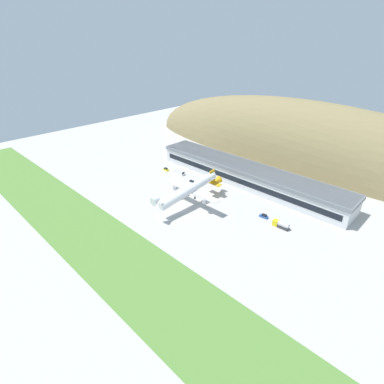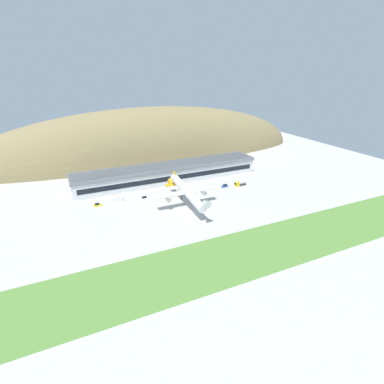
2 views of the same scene
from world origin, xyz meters
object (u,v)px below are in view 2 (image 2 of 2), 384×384
cargo_airplane (186,191)px  service_car_2 (145,198)px  service_car_0 (225,186)px  traffic_cone_0 (140,208)px  box_truck (116,199)px  fuel_truck (240,183)px  traffic_cone_1 (157,208)px  terminal_building (168,172)px  service_car_1 (98,205)px

cargo_airplane → service_car_2: cargo_airplane is taller
service_car_0 → traffic_cone_0: bearing=-172.8°
cargo_airplane → traffic_cone_0: 25.51m
box_truck → traffic_cone_0: 16.02m
service_car_2 → fuel_truck: bearing=-4.5°
service_car_0 → box_truck: size_ratio=0.60×
box_truck → traffic_cone_1: size_ratio=11.63×
terminal_building → service_car_2: (-22.23, -21.58, -5.25)m
service_car_2 → traffic_cone_0: bearing=-120.1°
service_car_2 → cargo_airplane: bearing=-47.4°
terminal_building → box_truck: size_ratio=17.35×
cargo_airplane → service_car_1: bearing=153.9°
service_car_0 → service_car_1: bearing=176.4°
cargo_airplane → service_car_0: cargo_airplane is taller
cargo_airplane → box_truck: 38.98m
service_car_1 → service_car_0: bearing=-3.6°
cargo_airplane → service_car_1: 46.98m
service_car_0 → service_car_1: service_car_0 is taller
service_car_1 → traffic_cone_1: service_car_1 is taller
fuel_truck → service_car_0: bearing=168.9°
terminal_building → traffic_cone_0: size_ratio=201.80×
traffic_cone_0 → traffic_cone_1: 8.87m
service_car_1 → traffic_cone_1: bearing=-31.2°
terminal_building → traffic_cone_1: size_ratio=201.80×
service_car_2 → traffic_cone_0: (-5.56, -9.62, -0.41)m
cargo_airplane → box_truck: size_ratio=6.76×
service_car_2 → service_car_0: bearing=-3.1°
service_car_2 → traffic_cone_1: (2.04, -14.19, -0.41)m
terminal_building → service_car_1: 51.12m
service_car_2 → box_truck: 14.92m
cargo_airplane → fuel_truck: size_ratio=6.10×
traffic_cone_1 → service_car_0: bearing=13.7°
terminal_building → traffic_cone_1: (-20.19, -35.76, -5.66)m
service_car_0 → service_car_1: size_ratio=0.99×
service_car_2 → traffic_cone_1: bearing=-81.8°
service_car_1 → fuel_truck: size_ratio=0.55×
traffic_cone_0 → traffic_cone_1: size_ratio=1.00×
service_car_2 → fuel_truck: fuel_truck is taller
traffic_cone_0 → box_truck: bearing=123.7°
box_truck → fuel_truck: bearing=-6.4°
traffic_cone_0 → traffic_cone_1: (7.61, -4.57, 0.00)m
terminal_building → service_car_1: terminal_building is taller
fuel_truck → traffic_cone_1: 57.65m
service_car_1 → traffic_cone_0: (19.12, -11.61, -0.35)m
box_truck → traffic_cone_1: 24.33m
box_truck → service_car_0: bearing=-5.7°
service_car_1 → fuel_truck: fuel_truck is taller
cargo_airplane → fuel_truck: bearing=18.1°
fuel_truck → traffic_cone_1: size_ratio=12.89×
service_car_0 → service_car_1: (-73.79, 4.68, -0.05)m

